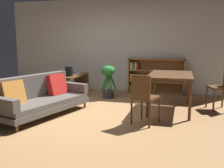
# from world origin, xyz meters

# --- Properties ---
(ground_plane) EXTENTS (8.16, 8.16, 0.00)m
(ground_plane) POSITION_xyz_m (0.00, 0.00, 0.00)
(ground_plane) COLOR #A87A4C
(back_wall_panel) EXTENTS (6.80, 0.10, 2.70)m
(back_wall_panel) POSITION_xyz_m (0.00, 2.70, 1.35)
(back_wall_panel) COLOR silver
(back_wall_panel) RESTS_ON ground_plane
(fabric_couch) EXTENTS (1.26, 2.08, 0.77)m
(fabric_couch) POSITION_xyz_m (-0.76, -0.28, 0.35)
(fabric_couch) COLOR brown
(fabric_couch) RESTS_ON ground_plane
(media_console) EXTENTS (0.43, 1.23, 0.58)m
(media_console) POSITION_xyz_m (-0.86, 1.47, 0.29)
(media_console) COLOR brown
(media_console) RESTS_ON ground_plane
(open_laptop) EXTENTS (0.41, 0.33, 0.08)m
(open_laptop) POSITION_xyz_m (-0.90, 1.63, 0.60)
(open_laptop) COLOR silver
(open_laptop) RESTS_ON media_console
(desk_speaker) EXTENTS (0.19, 0.19, 0.24)m
(desk_speaker) POSITION_xyz_m (-0.81, 1.16, 0.71)
(desk_speaker) COLOR black
(desk_speaker) RESTS_ON media_console
(potted_floor_plant) EXTENTS (0.44, 0.46, 0.84)m
(potted_floor_plant) POSITION_xyz_m (0.10, 1.55, 0.50)
(potted_floor_plant) COLOR #333338
(potted_floor_plant) RESTS_ON ground_plane
(dining_table) EXTENTS (0.87, 1.41, 0.77)m
(dining_table) POSITION_xyz_m (1.69, 0.78, 0.70)
(dining_table) COLOR #56351E
(dining_table) RESTS_ON ground_plane
(dining_chair_near) EXTENTS (0.50, 0.51, 0.91)m
(dining_chair_near) POSITION_xyz_m (2.74, 1.11, 0.52)
(dining_chair_near) COLOR #56351E
(dining_chair_near) RESTS_ON ground_plane
(dining_chair_far) EXTENTS (0.50, 0.51, 0.87)m
(dining_chair_far) POSITION_xyz_m (1.30, -0.31, 0.50)
(dining_chair_far) COLOR #56351E
(dining_chair_far) RESTS_ON ground_plane
(bookshelf) EXTENTS (1.56, 0.28, 0.98)m
(bookshelf) POSITION_xyz_m (1.13, 2.54, 0.49)
(bookshelf) COLOR olive
(bookshelf) RESTS_ON ground_plane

